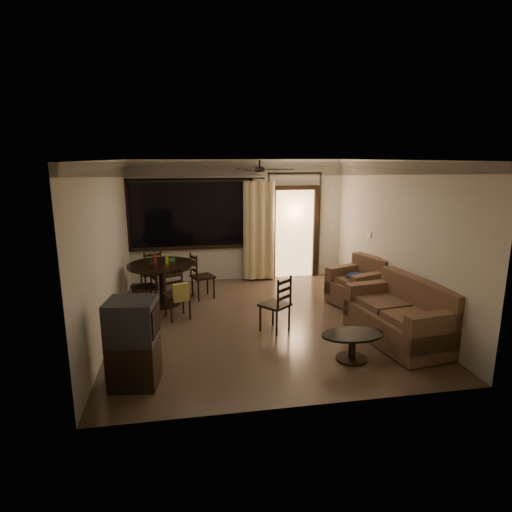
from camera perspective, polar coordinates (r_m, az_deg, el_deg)
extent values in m
plane|color=#7F6651|center=(7.73, 0.44, -8.57)|extent=(5.50, 5.50, 0.00)
plane|color=beige|center=(10.01, -2.39, 4.72)|extent=(5.00, 0.00, 5.00)
plane|color=beige|center=(4.73, 6.50, -4.83)|extent=(5.00, 0.00, 5.00)
plane|color=beige|center=(7.31, -19.19, 0.90)|extent=(0.00, 5.50, 5.50)
plane|color=beige|center=(8.15, 18.03, 2.18)|extent=(0.00, 5.50, 5.50)
plane|color=white|center=(7.18, 0.49, 12.68)|extent=(5.50, 5.50, 0.00)
cube|color=black|center=(9.87, -8.74, 5.49)|extent=(2.70, 0.04, 1.45)
cylinder|color=black|center=(9.71, -8.30, 10.16)|extent=(3.20, 0.03, 0.03)
cube|color=#FFC684|center=(10.28, 5.15, 2.93)|extent=(0.91, 0.03, 2.08)
cube|color=white|center=(9.09, 14.85, 2.81)|extent=(0.02, 0.18, 0.12)
cylinder|color=black|center=(7.19, 0.48, 12.20)|extent=(0.03, 0.03, 0.12)
cylinder|color=black|center=(7.19, 0.48, 11.48)|extent=(0.16, 0.16, 0.08)
cylinder|color=black|center=(8.50, -12.47, -1.19)|extent=(1.32, 1.32, 0.04)
cylinder|color=black|center=(8.60, -12.35, -3.74)|extent=(0.13, 0.13, 0.77)
cylinder|color=black|center=(8.72, -12.22, -6.20)|extent=(0.66, 0.66, 0.03)
cylinder|color=maroon|center=(8.49, -13.33, -0.35)|extent=(0.06, 0.06, 0.22)
cylinder|color=#ACAD12|center=(8.45, -11.83, -0.48)|extent=(0.06, 0.06, 0.18)
cube|color=#247B2D|center=(8.68, -11.23, -0.53)|extent=(0.14, 0.10, 0.05)
cube|color=black|center=(8.34, -14.71, -4.09)|extent=(0.54, 0.54, 0.04)
cube|color=black|center=(8.86, -7.11, -2.75)|extent=(0.54, 0.54, 0.04)
cube|color=black|center=(7.81, -10.49, -5.04)|extent=(0.54, 0.54, 0.04)
cube|color=#C6B755|center=(7.58, -9.95, -4.80)|extent=(0.29, 0.17, 0.32)
cube|color=black|center=(9.33, -13.83, -2.22)|extent=(0.54, 0.54, 0.04)
cube|color=black|center=(5.81, -15.89, -13.50)|extent=(0.66, 0.62, 0.60)
cube|color=black|center=(5.58, -16.25, -8.28)|extent=(0.66, 0.62, 0.53)
cube|color=black|center=(5.52, -13.22, -8.36)|extent=(0.08, 0.43, 0.36)
cube|color=#4B2A23|center=(7.18, 18.46, -8.89)|extent=(1.20, 1.91, 0.45)
cube|color=#4B2A23|center=(7.27, 20.98, -5.72)|extent=(0.49, 1.80, 0.73)
cube|color=#4B2A23|center=(6.54, 22.78, -9.35)|extent=(0.97, 0.34, 0.56)
cube|color=#4B2A23|center=(7.71, 15.07, -5.38)|extent=(0.97, 0.34, 0.56)
cube|color=#4B2A23|center=(7.06, 18.25, -7.03)|extent=(0.89, 1.64, 0.13)
cube|color=#4B2A23|center=(8.69, 13.28, -4.80)|extent=(1.16, 1.16, 0.43)
cube|color=#4B2A23|center=(8.83, 15.05, -2.25)|extent=(0.50, 0.93, 0.69)
cube|color=#4B2A23|center=(8.39, 15.00, -4.03)|extent=(0.92, 0.48, 0.53)
cube|color=#4B2A23|center=(8.88, 11.79, -2.90)|extent=(0.92, 0.48, 0.53)
cube|color=#4B2A23|center=(8.59, 13.10, -3.30)|extent=(0.83, 0.87, 0.13)
ellipsoid|color=navy|center=(8.56, 13.14, -2.57)|extent=(0.38, 0.32, 0.11)
ellipsoid|color=black|center=(6.33, 12.77, -10.18)|extent=(0.91, 0.55, 0.03)
cylinder|color=black|center=(6.41, 12.68, -11.77)|extent=(0.10, 0.10, 0.37)
cylinder|color=black|center=(6.48, 12.60, -13.19)|extent=(0.45, 0.45, 0.03)
cube|color=black|center=(7.15, 2.53, -6.51)|extent=(0.60, 0.60, 0.04)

